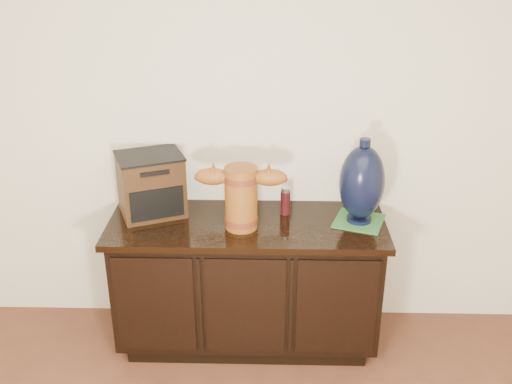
{
  "coord_description": "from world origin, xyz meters",
  "views": [
    {
      "loc": [
        0.12,
        -0.57,
        2.2
      ],
      "look_at": [
        0.05,
        2.18,
        0.95
      ],
      "focal_mm": 42.0,
      "sensor_mm": 36.0,
      "label": 1
    }
  ],
  "objects_px": {
    "sideboard": "(247,282)",
    "spray_can": "(285,201)",
    "tv_radio": "(151,185)",
    "terracotta_vessel": "(241,194)",
    "lamp_base": "(362,183)"
  },
  "relations": [
    {
      "from": "sideboard",
      "to": "tv_radio",
      "type": "distance_m",
      "value": 0.75
    },
    {
      "from": "sideboard",
      "to": "spray_can",
      "type": "height_order",
      "value": "spray_can"
    },
    {
      "from": "tv_radio",
      "to": "lamp_base",
      "type": "bearing_deg",
      "value": -26.16
    },
    {
      "from": "sideboard",
      "to": "tv_radio",
      "type": "bearing_deg",
      "value": 169.04
    },
    {
      "from": "tv_radio",
      "to": "spray_can",
      "type": "bearing_deg",
      "value": -21.57
    },
    {
      "from": "sideboard",
      "to": "terracotta_vessel",
      "type": "xyz_separation_m",
      "value": [
        -0.03,
        -0.05,
        0.56
      ]
    },
    {
      "from": "sideboard",
      "to": "terracotta_vessel",
      "type": "height_order",
      "value": "terracotta_vessel"
    },
    {
      "from": "lamp_base",
      "to": "spray_can",
      "type": "relative_size",
      "value": 2.94
    },
    {
      "from": "terracotta_vessel",
      "to": "lamp_base",
      "type": "xyz_separation_m",
      "value": [
        0.62,
        0.08,
        0.04
      ]
    },
    {
      "from": "terracotta_vessel",
      "to": "lamp_base",
      "type": "distance_m",
      "value": 0.62
    },
    {
      "from": "terracotta_vessel",
      "to": "spray_can",
      "type": "bearing_deg",
      "value": 36.22
    },
    {
      "from": "lamp_base",
      "to": "spray_can",
      "type": "height_order",
      "value": "lamp_base"
    },
    {
      "from": "tv_radio",
      "to": "lamp_base",
      "type": "distance_m",
      "value": 1.11
    },
    {
      "from": "terracotta_vessel",
      "to": "lamp_base",
      "type": "bearing_deg",
      "value": 8.2
    },
    {
      "from": "terracotta_vessel",
      "to": "tv_radio",
      "type": "relative_size",
      "value": 1.13
    }
  ]
}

